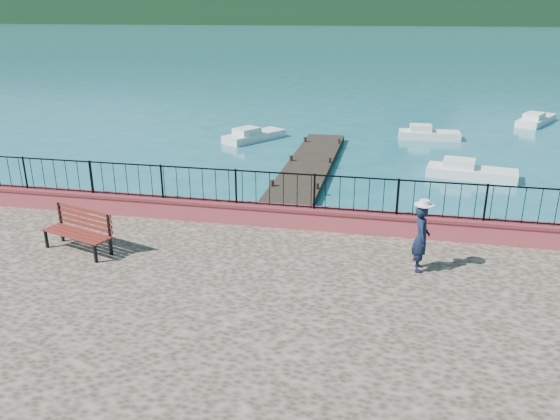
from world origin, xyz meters
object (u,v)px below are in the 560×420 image
at_px(boat_1, 472,169).
at_px(boat_4, 430,132).
at_px(park_bench, 79,239).
at_px(person, 421,238).
at_px(boat_3, 254,133).
at_px(boat_5, 537,117).

xyz_separation_m(boat_1, boat_4, (-1.45, 7.62, 0.00)).
relative_size(park_bench, boat_1, 0.54).
height_order(person, boat_3, person).
bearing_deg(boat_1, park_bench, -120.39).
xyz_separation_m(boat_3, boat_5, (16.61, 8.37, 0.00)).
height_order(boat_3, boat_4, same).
distance_m(park_bench, boat_5, 31.19).
bearing_deg(park_bench, boat_1, 67.77).
xyz_separation_m(person, boat_3, (-8.43, 17.45, -1.59)).
relative_size(boat_3, boat_5, 0.87).
bearing_deg(boat_4, park_bench, -117.04).
bearing_deg(boat_4, person, -95.77).
distance_m(person, boat_1, 12.63).
bearing_deg(boat_5, boat_4, 158.77).
bearing_deg(boat_5, boat_1, -173.88).
height_order(park_bench, boat_4, park_bench).
relative_size(person, boat_1, 0.42).
distance_m(boat_1, boat_3, 12.27).
relative_size(park_bench, boat_5, 0.46).
distance_m(park_bench, boat_4, 22.63).
bearing_deg(boat_3, boat_1, -82.25).
relative_size(boat_3, boat_4, 1.12).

